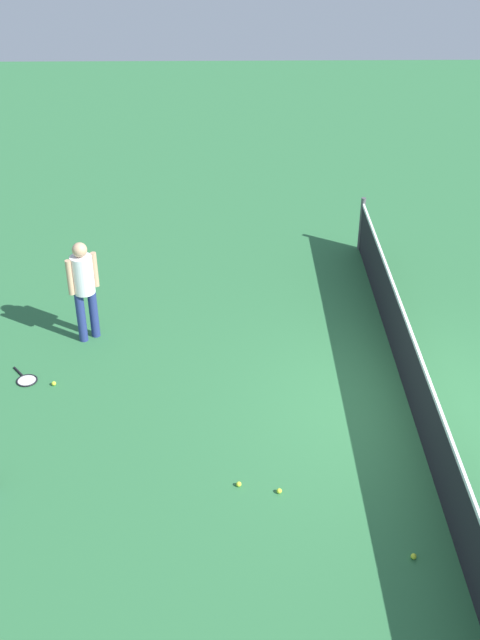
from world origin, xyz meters
The scene contains 8 objects.
ground_plane centered at (0.00, 0.00, 0.00)m, with size 40.00×40.00×0.00m, color #2D6B3D.
court_net centered at (0.00, 0.00, 0.50)m, with size 10.09×0.09×1.07m.
player_near_side centered at (-1.89, -4.82, 1.01)m, with size 0.48×0.48×1.70m.
tennis_racket_near_player centered at (-0.74, -5.61, 0.01)m, with size 0.56×0.50×0.03m.
tennis_ball_near_player centered at (-0.61, -5.17, 0.03)m, with size 0.07×0.07×0.07m, color #C6E033.
tennis_ball_by_net centered at (2.72, -0.52, 0.03)m, with size 0.07×0.07×0.07m, color #C6E033.
tennis_ball_midcourt centered at (1.54, -2.47, 0.03)m, with size 0.07×0.07×0.07m, color #C6E033.
tennis_ball_baseline centered at (1.67, -1.97, 0.03)m, with size 0.07×0.07×0.07m, color #C6E033.
Camera 1 is at (8.72, -2.57, 6.93)m, focal length 43.88 mm.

